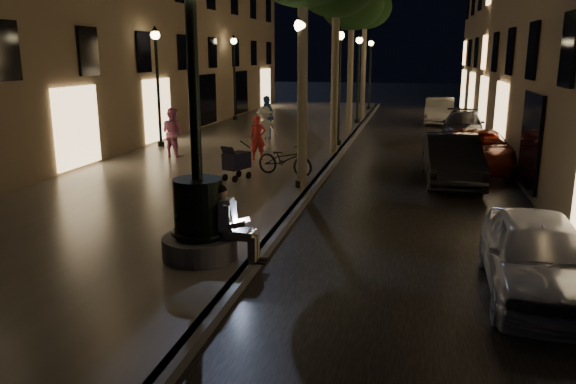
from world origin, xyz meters
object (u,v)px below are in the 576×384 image
(tree_far, at_px, (365,8))
(bicycle, at_px, (285,160))
(lamp_curb_b, at_px, (339,71))
(car_third, at_px, (480,150))
(car_front, at_px, (537,256))
(lamp_curb_a, at_px, (301,79))
(seated_man_laptop, at_px, (231,221))
(car_rear, at_px, (463,126))
(car_second, at_px, (452,159))
(pedestrian_white, at_px, (265,129))
(lamp_curb_d, at_px, (370,65))
(car_fifth, at_px, (439,111))
(lamp_curb_c, at_px, (359,67))
(lamp_left_b, at_px, (157,72))
(pedestrian_red, at_px, (258,138))
(pedestrian_pink, at_px, (173,133))
(pedestrian_blue, at_px, (267,117))
(tree_third, at_px, (352,5))
(stroller, at_px, (236,161))
(fountain_lamppost, at_px, (198,205))
(lamp_left_c, at_px, (234,67))

(tree_far, bearing_deg, bicycle, -93.02)
(lamp_curb_b, height_order, car_third, lamp_curb_b)
(car_front, bearing_deg, lamp_curb_a, 132.61)
(seated_man_laptop, relative_size, car_rear, 0.31)
(car_second, distance_m, pedestrian_white, 7.67)
(lamp_curb_d, bearing_deg, car_fifth, -51.83)
(car_fifth, bearing_deg, car_second, -88.47)
(lamp_curb_c, distance_m, car_front, 22.72)
(seated_man_laptop, bearing_deg, tree_far, 89.60)
(lamp_curb_d, bearing_deg, lamp_left_b, -111.53)
(lamp_curb_c, relative_size, car_rear, 1.05)
(lamp_left_b, bearing_deg, pedestrian_red, -23.89)
(car_second, relative_size, pedestrian_pink, 2.50)
(seated_man_laptop, bearing_deg, pedestrian_blue, 102.30)
(car_rear, bearing_deg, seated_man_laptop, -102.63)
(lamp_curb_b, xyz_separation_m, bicycle, (-0.79, -6.49, -2.53))
(tree_far, relative_size, pedestrian_white, 4.30)
(tree_third, height_order, lamp_curb_d, tree_third)
(seated_man_laptop, relative_size, stroller, 1.21)
(lamp_curb_c, height_order, lamp_left_b, same)
(pedestrian_blue, bearing_deg, car_third, 22.20)
(car_front, xyz_separation_m, car_fifth, (-0.69, 24.27, 0.06))
(fountain_lamppost, bearing_deg, pedestrian_red, 99.39)
(pedestrian_red, relative_size, bicycle, 0.84)
(lamp_curb_a, height_order, pedestrian_pink, lamp_curb_a)
(car_second, bearing_deg, car_rear, 81.12)
(pedestrian_red, bearing_deg, seated_man_laptop, -103.72)
(pedestrian_pink, xyz_separation_m, pedestrian_blue, (2.19, 5.27, 0.05))
(lamp_left_c, xyz_separation_m, car_rear, (12.43, -4.10, -2.57))
(lamp_curb_d, xyz_separation_m, car_third, (5.38, -19.00, -2.57))
(tree_far, distance_m, pedestrian_red, 15.31)
(car_third, height_order, pedestrian_blue, pedestrian_blue)
(tree_far, bearing_deg, pedestrian_red, -99.71)
(fountain_lamppost, bearing_deg, lamp_curb_a, 83.35)
(lamp_curb_d, bearing_deg, bicycle, -92.01)
(tree_third, relative_size, pedestrian_blue, 3.75)
(pedestrian_blue, bearing_deg, pedestrian_pink, -65.44)
(lamp_curb_c, bearing_deg, tree_far, 87.71)
(car_third, bearing_deg, stroller, -153.90)
(car_front, distance_m, pedestrian_pink, 14.54)
(lamp_curb_d, bearing_deg, pedestrian_white, -98.11)
(lamp_curb_a, xyz_separation_m, pedestrian_white, (-2.59, 5.80, -2.16))
(pedestrian_white, height_order, bicycle, pedestrian_white)
(lamp_left_c, relative_size, car_fifth, 1.07)
(car_rear, height_order, car_fifth, car_fifth)
(tree_third, xyz_separation_m, pedestrian_white, (-2.59, -6.20, -5.07))
(tree_third, bearing_deg, car_third, -52.45)
(tree_far, distance_m, lamp_curb_a, 18.28)
(pedestrian_white, distance_m, bicycle, 4.67)
(seated_man_laptop, relative_size, lamp_curb_b, 0.29)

